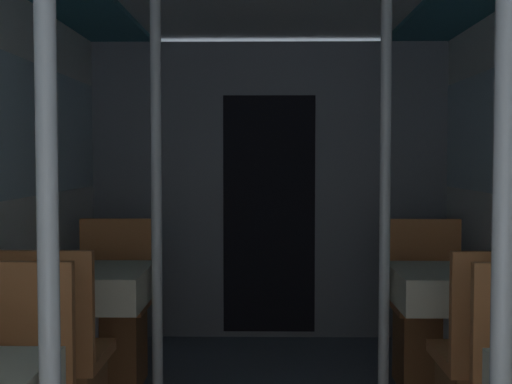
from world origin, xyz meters
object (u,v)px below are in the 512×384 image
chair_left_far_1 (111,332)px  dining_table_right_1 (456,296)px  support_pole_right_0 (503,255)px  chair_right_far_1 (430,333)px  dining_table_left_1 (86,295)px  support_pole_left_1 (157,206)px  support_pole_left_0 (48,254)px  support_pole_right_1 (385,206)px

chair_left_far_1 → dining_table_right_1: chair_left_far_1 is taller
support_pole_right_0 → chair_right_far_1: size_ratio=2.27×
dining_table_left_1 → chair_left_far_1: 0.62m
support_pole_left_1 → chair_right_far_1: bearing=20.5°
support_pole_right_0 → dining_table_left_1: bearing=130.3°
support_pole_left_0 → chair_left_far_1: 2.36m
dining_table_left_1 → chair_right_far_1: bearing=16.8°
support_pole_left_0 → support_pole_right_0: 1.09m
dining_table_left_1 → chair_left_far_1: bearing=90.0°
support_pole_right_0 → chair_right_far_1: bearing=81.2°
support_pole_left_0 → support_pole_right_0: bearing=0.0°
chair_right_far_1 → support_pole_right_1: 0.97m
chair_left_far_1 → support_pole_right_0: 2.74m
chair_left_far_1 → support_pole_right_1: (1.43, -0.53, 0.74)m
support_pole_left_1 → support_pole_right_0: 2.00m
support_pole_left_1 → dining_table_right_1: support_pole_left_1 is taller
support_pole_left_0 → dining_table_right_1: size_ratio=2.83×
support_pole_right_0 → support_pole_right_1: same height
support_pole_left_0 → dining_table_left_1: bearing=101.5°
support_pole_left_0 → chair_right_far_1: support_pole_left_0 is taller
support_pole_left_1 → support_pole_left_0: bearing=-90.0°
support_pole_right_0 → chair_left_far_1: bearing=122.8°
support_pole_left_1 → dining_table_right_1: size_ratio=2.83×
dining_table_right_1 → support_pole_left_1: bearing=180.0°
chair_left_far_1 → support_pole_left_1: 0.97m
dining_table_left_1 → chair_right_far_1: size_ratio=0.80×
chair_left_far_1 → chair_right_far_1: 1.77m
chair_left_far_1 → support_pole_right_1: size_ratio=0.44×
dining_table_left_1 → support_pole_right_1: (1.43, 0.00, 0.43)m
support_pole_right_0 → dining_table_right_1: support_pole_right_0 is taller
dining_table_right_1 → dining_table_left_1: bearing=180.0°
dining_table_left_1 → chair_right_far_1: (1.77, 0.53, -0.31)m
support_pole_right_0 → dining_table_right_1: 1.77m
support_pole_left_0 → chair_left_far_1: (-0.34, 2.22, -0.74)m
chair_left_far_1 → support_pole_right_1: support_pole_right_1 is taller
support_pole_left_1 → support_pole_right_0: size_ratio=1.00×
support_pole_left_0 → dining_table_right_1: (1.43, 1.68, -0.43)m
support_pole_left_1 → dining_table_right_1: bearing=0.0°
support_pole_right_0 → support_pole_right_1: 1.68m
support_pole_right_1 → chair_left_far_1: bearing=159.5°
chair_left_far_1 → chair_right_far_1: size_ratio=1.00×
support_pole_left_1 → chair_right_far_1: support_pole_left_1 is taller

